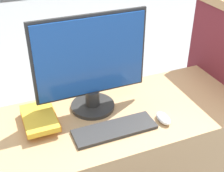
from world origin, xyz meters
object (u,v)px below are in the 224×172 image
object	(u,v)px
mouse	(163,118)
book_stack	(40,119)
keyboard	(115,129)
monitor	(91,64)

from	to	relation	value
mouse	book_stack	bearing A→B (deg)	159.86
book_stack	keyboard	bearing A→B (deg)	-30.01
monitor	book_stack	world-z (taller)	monitor
keyboard	book_stack	size ratio (longest dim) A/B	1.62
monitor	book_stack	xyz separation A→B (m)	(-0.29, -0.04, -0.23)
monitor	book_stack	bearing A→B (deg)	-172.84
keyboard	mouse	world-z (taller)	mouse
monitor	book_stack	distance (m)	0.37
keyboard	mouse	distance (m)	0.25
keyboard	mouse	bearing A→B (deg)	-5.62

